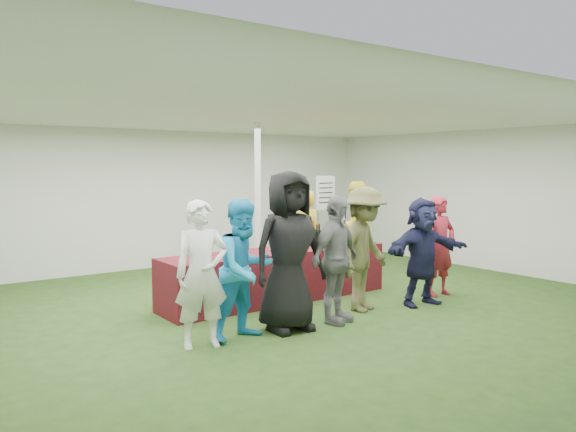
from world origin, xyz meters
TOP-DOWN VIEW (x-y plane):
  - ground at (0.00, 0.00)m, footprint 60.00×60.00m
  - tent at (0.50, 1.20)m, footprint 10.00×10.00m
  - serving_table at (0.27, 0.33)m, footprint 3.60×0.80m
  - wine_bottles at (0.89, 0.48)m, footprint 0.73×0.14m
  - wine_glasses at (0.14, 0.06)m, footprint 2.88×0.14m
  - water_bottle at (0.23, 0.41)m, footprint 0.07×0.07m
  - bar_towel at (1.75, 0.38)m, footprint 0.25×0.18m
  - dump_bucket at (1.83, 0.11)m, footprint 0.22×0.22m
  - wine_list_sign at (3.06, 2.53)m, footprint 0.50×0.03m
  - staff_pourer at (1.26, 0.94)m, footprint 0.64×0.47m
  - staff_back at (2.60, 1.15)m, footprint 0.97×0.84m
  - customer_0 at (-1.66, -0.98)m, footprint 0.67×0.52m
  - customer_1 at (-1.11, -0.99)m, footprint 0.85×0.70m
  - customer_2 at (-0.50, -1.01)m, footprint 0.99×0.69m
  - customer_3 at (0.17, -1.10)m, footprint 1.03×0.66m
  - customer_4 at (0.89, -0.88)m, footprint 1.26×0.97m
  - customer_5 at (1.78, -1.14)m, footprint 1.48×0.62m
  - customer_6 at (2.48, -0.90)m, footprint 0.58×0.39m

SIDE VIEW (x-z plane):
  - ground at x=0.00m, z-range 0.00..0.00m
  - serving_table at x=0.27m, z-range 0.00..0.75m
  - bar_towel at x=1.75m, z-range 0.75..0.78m
  - customer_6 at x=2.48m, z-range 0.00..1.54m
  - customer_5 at x=1.78m, z-range 0.00..1.55m
  - staff_pourer at x=1.26m, z-range 0.00..1.60m
  - customer_1 at x=-1.11m, z-range 0.00..1.62m
  - customer_3 at x=0.17m, z-range 0.00..1.63m
  - customer_0 at x=-1.66m, z-range 0.00..1.63m
  - dump_bucket at x=1.83m, z-range 0.75..0.93m
  - water_bottle at x=0.23m, z-range 0.74..0.97m
  - customer_4 at x=0.89m, z-range 0.00..1.72m
  - staff_back at x=2.60m, z-range 0.00..1.72m
  - wine_glasses at x=0.14m, z-range 0.78..0.94m
  - wine_bottles at x=0.89m, z-range 0.71..1.03m
  - customer_2 at x=-0.50m, z-range 0.00..1.94m
  - wine_list_sign at x=3.06m, z-range 0.42..2.22m
  - tent at x=0.50m, z-range -3.65..6.35m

